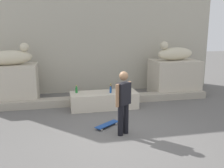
{
  "coord_description": "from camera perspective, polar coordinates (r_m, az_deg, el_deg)",
  "views": [
    {
      "loc": [
        -1.52,
        -6.01,
        2.76
      ],
      "look_at": [
        0.04,
        1.18,
        1.1
      ],
      "focal_mm": 41.04,
      "sensor_mm": 36.0,
      "label": 1
    }
  ],
  "objects": [
    {
      "name": "skater",
      "position": [
        6.53,
        2.57,
        -3.66
      ],
      "size": [
        0.47,
        0.36,
        1.67
      ],
      "rotation": [
        0.0,
        0.0,
        3.71
      ],
      "color": "black",
      "rests_on": "ground_plane"
    },
    {
      "name": "pedestal_right",
      "position": [
        10.88,
        13.66,
        1.49
      ],
      "size": [
        1.86,
        1.34,
        1.42
      ],
      "primitive_type": "cube",
      "color": "beige",
      "rests_on": "ground_plane"
    },
    {
      "name": "ground_plane",
      "position": [
        6.79,
        1.84,
        -11.28
      ],
      "size": [
        40.0,
        40.0,
        0.0
      ],
      "primitive_type": "plane",
      "color": "#605E5B"
    },
    {
      "name": "statue_reclining_left",
      "position": [
        9.8,
        -21.79,
        5.6
      ],
      "size": [
        1.68,
        0.9,
        0.78
      ],
      "rotation": [
        0.0,
        0.0,
        0.23
      ],
      "color": "beige",
      "rests_on": "pedestal_left"
    },
    {
      "name": "ledge_block",
      "position": [
        8.82,
        -1.79,
        -3.62
      ],
      "size": [
        2.28,
        0.83,
        0.56
      ],
      "primitive_type": "cube",
      "color": "beige",
      "rests_on": "ground_plane"
    },
    {
      "name": "bottle_blue",
      "position": [
        8.65,
        -0.31,
        -1.3
      ],
      "size": [
        0.07,
        0.07,
        0.27
      ],
      "color": "#194C99",
      "rests_on": "ledge_block"
    },
    {
      "name": "stair_step",
      "position": [
        9.41,
        -2.42,
        -3.52
      ],
      "size": [
        8.22,
        0.5,
        0.26
      ],
      "primitive_type": "cube",
      "color": "#A9A08F",
      "rests_on": "ground_plane"
    },
    {
      "name": "statue_reclining_right",
      "position": [
        10.72,
        13.78,
        6.67
      ],
      "size": [
        1.67,
        0.83,
        0.78
      ],
      "rotation": [
        0.0,
        0.0,
        3.32
      ],
      "color": "beige",
      "rests_on": "pedestal_right"
    },
    {
      "name": "bottle_green",
      "position": [
        8.75,
        -7.92,
        -1.31
      ],
      "size": [
        0.08,
        0.08,
        0.26
      ],
      "color": "#1E722D",
      "rests_on": "ledge_block"
    },
    {
      "name": "facade_wall",
      "position": [
        11.13,
        -4.47,
        12.97
      ],
      "size": [
        10.6,
        0.6,
        5.63
      ],
      "primitive_type": "cube",
      "color": "#BAB4A1",
      "rests_on": "ground_plane"
    },
    {
      "name": "skateboard",
      "position": [
        7.29,
        -1.1,
        -9.0
      ],
      "size": [
        0.76,
        0.64,
        0.08
      ],
      "rotation": [
        0.0,
        0.0,
        3.78
      ],
      "color": "navy",
      "rests_on": "ground_plane"
    },
    {
      "name": "bottle_brown",
      "position": [
        8.88,
        -0.27,
        -0.92
      ],
      "size": [
        0.08,
        0.08,
        0.27
      ],
      "color": "#593314",
      "rests_on": "ledge_block"
    },
    {
      "name": "pedestal_left",
      "position": [
        9.95,
        -21.53,
        -0.08
      ],
      "size": [
        1.86,
        1.34,
        1.42
      ],
      "primitive_type": "cube",
      "color": "beige",
      "rests_on": "ground_plane"
    }
  ]
}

